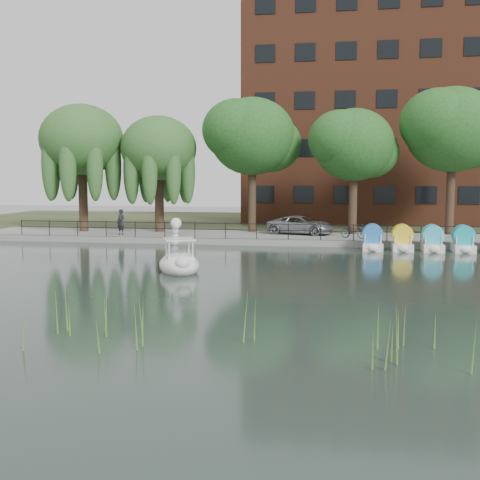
% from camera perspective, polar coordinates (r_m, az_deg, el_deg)
% --- Properties ---
extents(ground_plane, '(120.00, 120.00, 0.00)m').
position_cam_1_polar(ground_plane, '(25.00, -2.67, -3.90)').
color(ground_plane, '#2F3D3A').
extents(promenade, '(40.00, 6.00, 0.40)m').
position_cam_1_polar(promenade, '(40.61, 2.13, 0.23)').
color(promenade, gray).
rests_on(promenade, ground_plane).
extents(kerb, '(40.00, 0.25, 0.40)m').
position_cam_1_polar(kerb, '(37.70, 1.55, -0.22)').
color(kerb, gray).
rests_on(kerb, ground_plane).
extents(land_strip, '(60.00, 22.00, 0.36)m').
position_cam_1_polar(land_strip, '(54.47, 4.05, 1.68)').
color(land_strip, '#47512D').
rests_on(land_strip, ground_plane).
extents(railing, '(32.00, 0.05, 1.00)m').
position_cam_1_polar(railing, '(37.81, 1.59, 1.24)').
color(railing, black).
rests_on(railing, promenade).
extents(apartment_building, '(20.00, 10.07, 18.00)m').
position_cam_1_polar(apartment_building, '(54.29, 11.64, 11.26)').
color(apartment_building, '#4C1E16').
rests_on(apartment_building, land_strip).
extents(willow_left, '(5.88, 5.88, 9.01)m').
position_cam_1_polar(willow_left, '(44.55, -14.79, 9.14)').
color(willow_left, '#473323').
rests_on(willow_left, promenade).
extents(willow_mid, '(5.32, 5.32, 8.15)m').
position_cam_1_polar(willow_mid, '(43.03, -7.72, 8.57)').
color(willow_mid, '#473323').
rests_on(willow_mid, promenade).
extents(broadleaf_center, '(6.00, 6.00, 9.25)m').
position_cam_1_polar(broadleaf_center, '(42.61, 1.17, 9.74)').
color(broadleaf_center, '#473323').
rests_on(broadleaf_center, promenade).
extents(broadleaf_right, '(5.40, 5.40, 8.32)m').
position_cam_1_polar(broadleaf_right, '(41.62, 10.76, 8.80)').
color(broadleaf_right, '#473323').
rests_on(broadleaf_right, promenade).
extents(broadleaf_far, '(6.30, 6.30, 9.71)m').
position_cam_1_polar(broadleaf_far, '(43.28, 19.52, 9.79)').
color(broadleaf_far, '#473323').
rests_on(broadleaf_far, promenade).
extents(minivan, '(3.56, 5.57, 1.43)m').
position_cam_1_polar(minivan, '(41.07, 5.80, 1.55)').
color(minivan, gray).
rests_on(minivan, promenade).
extents(bicycle, '(1.32, 1.80, 1.00)m').
position_cam_1_polar(bicycle, '(38.89, 10.73, 0.91)').
color(bicycle, gray).
rests_on(bicycle, promenade).
extents(pedestrian, '(0.85, 0.73, 1.98)m').
position_cam_1_polar(pedestrian, '(41.19, -11.23, 1.86)').
color(pedestrian, black).
rests_on(pedestrian, promenade).
extents(swan_boat, '(2.76, 3.31, 2.40)m').
position_cam_1_polar(swan_boat, '(27.38, -5.81, -1.94)').
color(swan_boat, white).
rests_on(swan_boat, ground_plane).
extents(pedal_boat_row, '(11.35, 1.70, 1.40)m').
position_cam_1_polar(pedal_boat_row, '(36.79, 20.40, -0.12)').
color(pedal_boat_row, white).
rests_on(pedal_boat_row, ground_plane).
extents(reed_bank, '(24.00, 2.40, 1.20)m').
position_cam_1_polar(reed_bank, '(15.37, -2.91, -7.95)').
color(reed_bank, '#669938').
rests_on(reed_bank, ground_plane).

